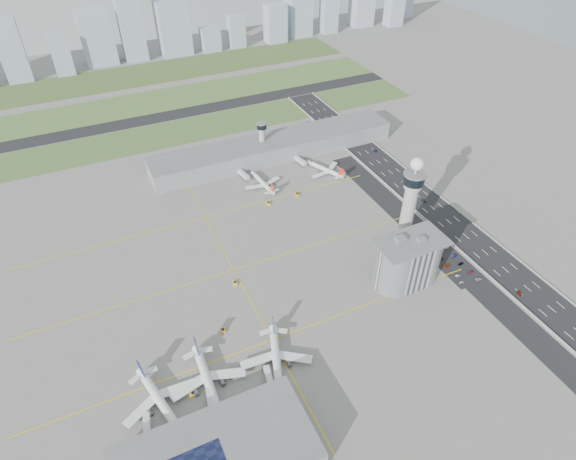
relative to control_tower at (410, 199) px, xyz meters
name	(u,v)px	position (x,y,z in m)	size (l,w,h in m)	color
ground	(312,282)	(-72.00, -8.00, -35.04)	(1000.00, 1000.00, 0.00)	gray
grass_strip_0	(182,131)	(-92.00, 217.00, -35.00)	(480.00, 50.00, 0.08)	#425F2D
grass_strip_1	(162,100)	(-92.00, 292.00, -35.00)	(480.00, 60.00, 0.08)	#506C33
grass_strip_2	(146,74)	(-92.00, 372.00, -35.00)	(480.00, 70.00, 0.08)	#4D622E
runway	(172,115)	(-92.00, 254.00, -34.98)	(480.00, 22.00, 0.10)	black
highway	(460,231)	(43.00, -8.00, -34.99)	(28.00, 500.00, 0.10)	black
barrier_left	(444,236)	(29.00, -8.00, -34.44)	(0.60, 500.00, 1.20)	#9E9E99
barrier_right	(476,225)	(57.00, -8.00, -34.44)	(0.60, 500.00, 1.20)	#9E9E99
landside_road	(441,250)	(18.00, -18.00, -35.00)	(18.00, 260.00, 0.08)	black
parking_lot	(450,262)	(16.00, -30.00, -34.99)	(20.00, 44.00, 0.10)	black
taxiway_line_h_0	(272,340)	(-112.00, -38.00, -35.04)	(260.00, 0.60, 0.01)	yellow
taxiway_line_h_1	(234,270)	(-112.00, 22.00, -35.04)	(260.00, 0.60, 0.01)	yellow
taxiway_line_h_2	(205,217)	(-112.00, 82.00, -35.04)	(260.00, 0.60, 0.01)	yellow
taxiway_line_v	(234,270)	(-112.00, 22.00, -35.04)	(0.60, 260.00, 0.01)	yellow
control_tower	(410,199)	(0.00, 0.00, 0.00)	(14.00, 14.00, 64.50)	#ADAAA5
secondary_tower	(262,137)	(-42.00, 142.00, -16.24)	(8.60, 8.60, 31.90)	#ADAAA5
admin_building	(408,261)	(-20.01, -30.00, -19.74)	(42.00, 24.00, 33.50)	#B2B2B7
terminal_pier	(274,148)	(-32.00, 140.00, -27.14)	(210.00, 32.00, 15.80)	gray
near_terminal	(216,459)	(-160.07, -90.02, -28.62)	(84.00, 42.00, 13.00)	gray
airplane_near_a	(159,399)	(-175.24, -51.33, -28.91)	(43.82, 37.25, 12.27)	white
airplane_near_b	(208,380)	(-151.57, -51.41, -28.65)	(45.64, 38.80, 12.78)	white
airplane_near_c	(276,358)	(-116.20, -53.68, -28.86)	(44.16, 37.53, 12.36)	white
airplane_far_a	(262,180)	(-58.90, 102.25, -30.08)	(35.42, 30.11, 9.92)	white
airplane_far_b	(325,167)	(-5.69, 98.49, -29.91)	(36.62, 31.12, 10.25)	white
jet_bridge_near_0	(148,444)	(-185.00, -69.00, -32.19)	(14.00, 3.00, 5.70)	silver
jet_bridge_near_1	(213,417)	(-155.00, -69.00, -32.19)	(14.00, 3.00, 5.70)	silver
jet_bridge_near_2	(273,392)	(-125.00, -69.00, -32.19)	(14.00, 3.00, 5.70)	silver
jet_bridge_far_0	(239,172)	(-70.00, 124.00, -32.19)	(14.00, 3.00, 5.70)	silver
jet_bridge_far_1	(295,158)	(-20.00, 124.00, -32.19)	(14.00, 3.00, 5.70)	silver
tug_0	(193,394)	(-159.82, -52.09, -34.11)	(2.19, 3.19, 1.85)	yellow
tug_1	(250,364)	(-128.50, -47.89, -34.09)	(2.24, 3.26, 1.90)	#E3A80A
tug_2	(223,330)	(-133.95, -21.23, -34.05)	(2.35, 3.42, 1.98)	#F2AA1B
tug_3	(235,283)	(-115.49, 10.20, -34.10)	(2.22, 3.23, 1.88)	yellow
tug_4	(268,203)	(-64.68, 77.33, -34.06)	(2.31, 3.37, 1.96)	#F5DE03
tug_5	(297,194)	(-40.14, 78.86, -34.04)	(2.37, 3.45, 2.00)	gold
car_lot_0	(461,282)	(9.99, -47.36, -34.48)	(1.31, 3.27, 1.11)	silver
car_lot_1	(458,276)	(12.06, -42.00, -34.46)	(1.23, 3.52, 1.16)	gray
car_lot_2	(447,265)	(11.58, -31.64, -34.43)	(2.01, 4.37, 1.21)	#9E330A
car_lot_3	(440,259)	(11.76, -25.23, -34.41)	(1.77, 4.35, 1.26)	black
car_lot_4	(433,255)	(10.31, -20.12, -34.41)	(1.50, 3.73, 1.27)	navy
car_lot_5	(426,246)	(11.15, -11.22, -34.41)	(1.34, 3.86, 1.27)	silver
car_lot_6	(478,279)	(21.19, -49.64, -34.42)	(2.05, 4.45, 1.24)	#A0A1A4
car_lot_7	(471,272)	(21.42, -42.74, -34.45)	(1.65, 4.07, 1.18)	maroon
car_lot_8	(461,264)	(20.67, -34.26, -34.38)	(1.56, 3.87, 1.32)	black
car_lot_9	(454,256)	(21.93, -26.42, -34.41)	(1.33, 3.81, 1.25)	navy
car_lot_10	(445,248)	(21.95, -17.73, -34.44)	(2.01, 4.35, 1.21)	silver
car_lot_11	(439,244)	(20.12, -13.40, -34.42)	(1.75, 4.30, 1.25)	#9AA8B1
car_hw_0	(519,293)	(34.97, -69.26, -34.40)	(1.50, 3.73, 1.27)	maroon
car_hw_1	(424,201)	(42.01, 31.28, -34.40)	(1.36, 3.89, 1.28)	black
car_hw_2	(375,151)	(50.15, 109.81, -34.46)	(1.94, 4.20, 1.17)	navy
car_hw_4	(327,125)	(35.39, 170.30, -34.38)	(1.56, 3.87, 1.32)	#A0A0A0
skyline_bldg_5	(11,50)	(-222.11, 411.66, -1.60)	(25.49, 20.39, 66.89)	#9EADC1
skyline_bldg_6	(61,54)	(-174.68, 409.90, -12.44)	(20.04, 16.03, 45.20)	#9EADC1
skyline_bldg_7	(97,37)	(-131.44, 428.89, -4.43)	(35.76, 28.61, 61.22)	#9EADC1
skyline_bldg_8	(130,24)	(-91.42, 423.56, 6.65)	(26.33, 21.06, 83.39)	#9EADC1
skyline_bldg_9	(173,28)	(-41.73, 424.32, -3.99)	(36.96, 29.57, 62.11)	#9EADC1
skyline_bldg_10	(210,40)	(1.27, 415.68, -21.17)	(23.01, 18.41, 27.75)	#9EADC1
skyline_bldg_11	(236,31)	(36.28, 415.34, -15.56)	(20.22, 16.18, 38.97)	#9EADC1
skyline_bldg_12	(275,23)	(90.17, 413.29, -11.60)	(26.14, 20.92, 46.89)	#9EADC1
skyline_bldg_13	(298,4)	(129.27, 425.27, 5.56)	(32.26, 25.81, 81.20)	#9EADC1
skyline_bldg_14	(329,6)	(172.74, 418.38, -0.67)	(21.59, 17.28, 68.75)	#9EADC1
skyline_bldg_15	(362,2)	(230.83, 427.54, -3.34)	(30.25, 24.20, 63.40)	#9EADC1
skyline_bldg_17	(404,3)	(310.05, 435.29, -14.51)	(22.64, 18.11, 41.06)	#9EADC1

